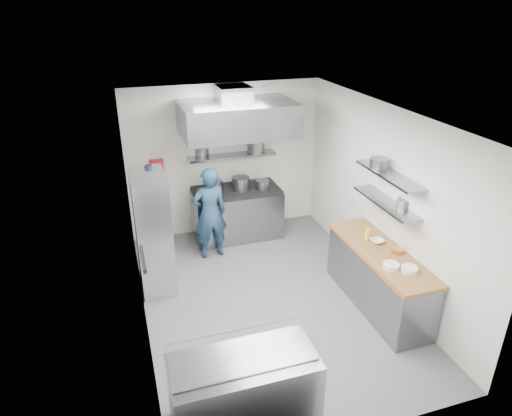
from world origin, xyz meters
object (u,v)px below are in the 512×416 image
object	(u,v)px
chef	(210,213)
gas_range	(237,214)
wire_rack	(153,232)
display_case	(244,392)

from	to	relation	value
chef	gas_range	bearing A→B (deg)	-143.10
wire_rack	gas_range	bearing A→B (deg)	36.13
chef	wire_rack	xyz separation A→B (m)	(-1.00, -0.62, 0.11)
gas_range	display_case	xyz separation A→B (m)	(-1.06, -4.10, -0.03)
wire_rack	display_case	world-z (taller)	wire_rack
gas_range	chef	xyz separation A→B (m)	(-0.63, -0.57, 0.37)
display_case	wire_rack	bearing A→B (deg)	101.09
gas_range	wire_rack	distance (m)	2.07
chef	wire_rack	bearing A→B (deg)	26.10
wire_rack	display_case	bearing A→B (deg)	-78.91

